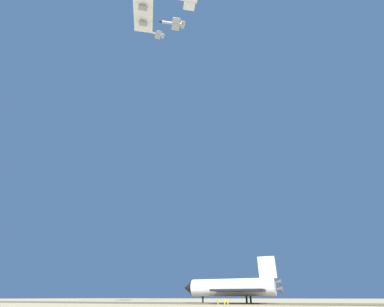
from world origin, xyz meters
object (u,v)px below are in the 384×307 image
Objects in this scene: chase_jet_lead at (173,23)px; ground_crew_near_wingtip at (218,301)px; chase_jet_left_wing at (156,34)px; space_shuttle at (231,287)px; ground_crew_near_nose at (228,301)px; ground_crew_mid_fuselage at (225,301)px.

ground_crew_near_wingtip is at bearing 168.53° from chase_jet_lead.
chase_jet_left_wing is 201.47m from ground_crew_near_wingtip.
ground_crew_near_wingtip is at bearing 91.66° from space_shuttle.
ground_crew_mid_fuselage is at bearing -155.86° from ground_crew_near_nose.
space_shuttle is 22.32× the size of ground_crew_mid_fuselage.
ground_crew_near_wingtip is at bearing 107.00° from chase_jet_left_wing.
chase_jet_left_wing reaches higher than ground_crew_near_wingtip.
space_shuttle is 137.88m from chase_jet_lead.
chase_jet_lead is (16.15, 25.94, 134.45)m from space_shuttle.
ground_crew_near_nose is at bearing 109.62° from chase_jet_left_wing.
ground_crew_mid_fuselage is 2.60m from ground_crew_near_wingtip.
chase_jet_left_wing is (36.80, -34.47, 53.24)m from chase_jet_lead.
space_shuttle is at bearing 124.32° from chase_jet_left_wing.
space_shuttle is 17.25m from ground_crew_mid_fuselage.
ground_crew_mid_fuselage is 1.00× the size of ground_crew_near_wingtip.
space_shuttle is at bearing -15.71° from ground_crew_mid_fuselage.
ground_crew_near_nose is at bearing -127.55° from ground_crew_mid_fuselage.
ground_crew_mid_fuselage is at bearing -13.50° from ground_crew_near_wingtip.
ground_crew_near_nose and ground_crew_mid_fuselage have the same top height.
chase_jet_lead is at bearing 55.47° from space_shuttle.
space_shuttle reaches higher than ground_crew_near_nose.
space_shuttle is at bearing 139.52° from ground_crew_near_nose.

